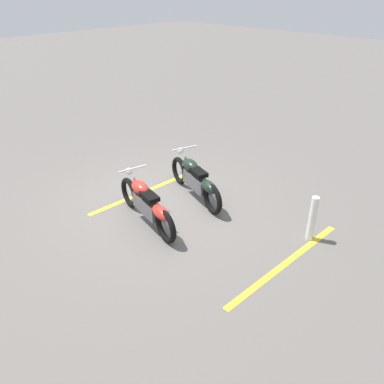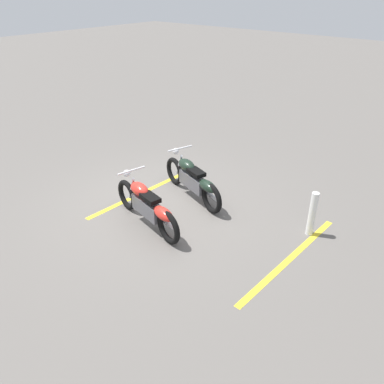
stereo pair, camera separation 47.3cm
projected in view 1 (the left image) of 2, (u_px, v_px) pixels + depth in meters
ground_plane at (159, 202)px, 8.65m from camera, size 60.00×60.00×0.00m
motorcycle_bright_foreground at (147, 204)px, 7.66m from camera, size 2.20×0.72×1.04m
motorcycle_dark_foreground at (196, 180)px, 8.58m from camera, size 2.16×0.84×1.04m
bollard_post at (312, 219)px, 7.21m from camera, size 0.14×0.14×0.92m
parking_stripe_near at (148, 190)px, 9.12m from camera, size 0.25×3.20×0.01m
parking_stripe_mid at (286, 263)px, 6.79m from camera, size 0.25×3.20×0.01m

